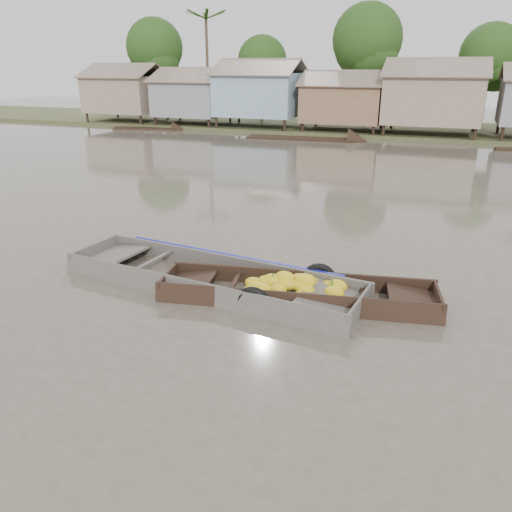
% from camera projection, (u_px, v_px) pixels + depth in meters
% --- Properties ---
extents(ground, '(120.00, 120.00, 0.00)m').
position_uv_depth(ground, '(239.00, 300.00, 11.10)').
color(ground, '#51483E').
rests_on(ground, ground).
extents(riverbank, '(120.00, 12.47, 10.22)m').
position_uv_depth(riverbank, '(443.00, 91.00, 36.78)').
color(riverbank, '#384723').
rests_on(riverbank, ground).
extents(banana_boat, '(6.28, 2.55, 0.87)m').
position_uv_depth(banana_boat, '(293.00, 292.00, 11.09)').
color(banana_boat, black).
rests_on(banana_boat, ground).
extents(viewer_boat, '(7.54, 2.71, 0.59)m').
position_uv_depth(viewer_boat, '(212.00, 283.00, 11.84)').
color(viewer_boat, '#443F3A').
rests_on(viewer_boat, ground).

